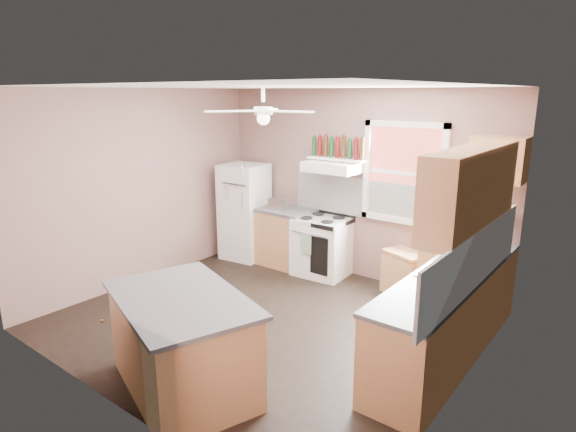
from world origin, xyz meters
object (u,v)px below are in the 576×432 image
Objects in this scene: toaster at (278,204)px; cart at (405,275)px; stove at (322,246)px; refrigerator at (245,212)px; island at (183,345)px.

cart is (2.05, 0.15, -0.72)m from toaster.
stove is 1.31m from cart.
stove is at bearing -1.93° from refrigerator.
toaster is 0.51× the size of cart.
refrigerator reaches higher than cart.
toaster is (0.68, 0.03, 0.22)m from refrigerator.
cart is 3.29m from island.
refrigerator reaches higher than stove.
cart is 0.38× the size of island.
refrigerator is 1.48m from stove.
island is (0.61, -3.16, 0.00)m from stove.
cart is at bearing 97.61° from island.
island is (1.36, -3.06, -0.56)m from toaster.
toaster is 3.40m from island.
refrigerator is 1.79× the size of stove.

